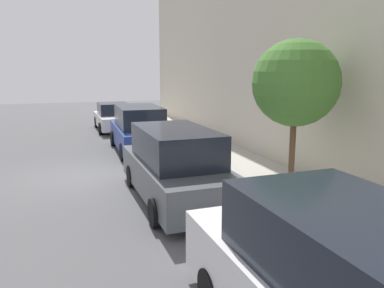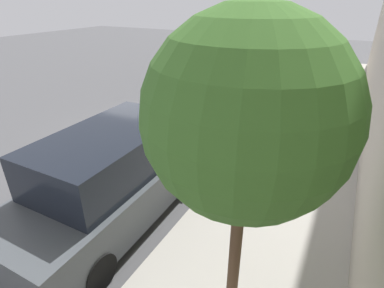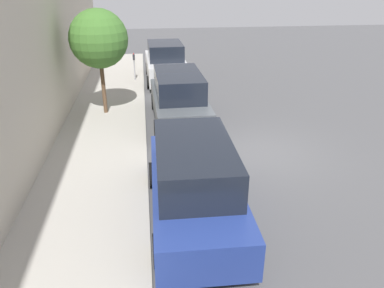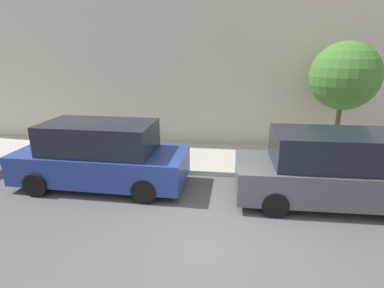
{
  "view_description": "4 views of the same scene",
  "coord_description": "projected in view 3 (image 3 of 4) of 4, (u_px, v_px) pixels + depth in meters",
  "views": [
    {
      "loc": [
        -0.4,
        -12.17,
        3.34
      ],
      "look_at": [
        3.42,
        -0.87,
        1.0
      ],
      "focal_mm": 35.0,
      "sensor_mm": 36.0,
      "label": 1
    },
    {
      "loc": [
        5.93,
        -6.82,
        4.13
      ],
      "look_at": [
        2.92,
        -1.27,
        1.0
      ],
      "focal_mm": 28.0,
      "sensor_mm": 36.0,
      "label": 2
    },
    {
      "loc": [
        3.43,
        10.51,
        5.26
      ],
      "look_at": [
        2.25,
        1.28,
        1.0
      ],
      "focal_mm": 35.0,
      "sensor_mm": 36.0,
      "label": 3
    },
    {
      "loc": [
        -5.29,
        -0.46,
        3.83
      ],
      "look_at": [
        3.65,
        0.7,
        1.0
      ],
      "focal_mm": 28.0,
      "sensor_mm": 36.0,
      "label": 4
    }
  ],
  "objects": [
    {
      "name": "parked_minivan_third",
      "position": [
        194.0,
        182.0,
        8.51
      ],
      "size": [
        2.02,
        4.94,
        1.9
      ],
      "color": "navy",
      "rests_on": "ground_plane"
    },
    {
      "name": "street_tree",
      "position": [
        99.0,
        39.0,
        13.87
      ],
      "size": [
        2.18,
        2.18,
        3.98
      ],
      "color": "brown",
      "rests_on": "sidewalk"
    },
    {
      "name": "ground_plane",
      "position": [
        256.0,
        152.0,
        12.06
      ],
      "size": [
        60.0,
        60.0,
        0.0
      ],
      "primitive_type": "plane",
      "color": "#515154"
    },
    {
      "name": "parking_meter_near",
      "position": [
        134.0,
        64.0,
        19.29
      ],
      "size": [
        0.11,
        0.15,
        1.38
      ],
      "color": "#ADADB2",
      "rests_on": "sidewalk"
    },
    {
      "name": "sidewalk",
      "position": [
        97.0,
        159.0,
        11.45
      ],
      "size": [
        3.03,
        32.0,
        0.15
      ],
      "color": "#B2ADA3",
      "rests_on": "ground_plane"
    },
    {
      "name": "parked_suv_nearest",
      "position": [
        166.0,
        63.0,
        19.74
      ],
      "size": [
        2.08,
        4.84,
        1.98
      ],
      "color": "silver",
      "rests_on": "ground_plane"
    },
    {
      "name": "parked_minivan_second",
      "position": [
        179.0,
        98.0,
        14.25
      ],
      "size": [
        2.02,
        4.94,
        1.9
      ],
      "color": "#4C5156",
      "rests_on": "ground_plane"
    }
  ]
}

